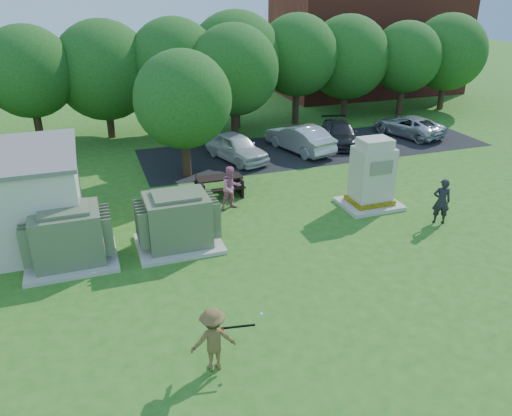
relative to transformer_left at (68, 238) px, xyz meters
name	(u,v)px	position (x,y,z in m)	size (l,w,h in m)	color
ground	(299,298)	(6.50, -4.50, -0.97)	(120.00, 120.00, 0.00)	#2D6619
brick_building	(367,43)	(24.50, 22.50, 3.03)	(15.00, 8.00, 8.00)	maroon
parking_strip	(316,148)	(13.50, 9.00, -0.96)	(20.00, 6.00, 0.01)	#232326
transformer_left	(68,238)	(0.00, 0.00, 0.00)	(3.00, 2.40, 2.07)	beige
transformer_right	(178,222)	(3.70, 0.00, 0.00)	(3.00, 2.40, 2.07)	beige
generator_cabinet	(372,177)	(12.11, 0.83, 0.34)	(2.45, 2.01, 2.99)	beige
picnic_table	(219,184)	(6.36, 4.10, -0.43)	(2.02, 1.51, 0.86)	black
batter	(213,339)	(3.29, -6.54, -0.10)	(1.12, 0.64, 1.73)	brown
person_by_generator	(441,201)	(13.86, -1.53, -0.04)	(0.68, 0.45, 1.87)	black
person_at_picnic	(231,188)	(6.44, 2.49, -0.03)	(0.91, 0.71, 1.88)	#CB6B8E
car_white	(237,147)	(8.51, 8.45, -0.25)	(1.69, 4.21, 1.43)	silver
car_silver_a	(300,138)	(12.34, 8.75, -0.22)	(1.59, 4.57, 1.51)	silver
car_dark	(340,133)	(15.14, 9.26, -0.34)	(1.75, 4.31, 1.25)	black
car_silver_b	(408,126)	(19.96, 9.41, -0.34)	(2.08, 4.50, 1.25)	silver
batting_equipment	(238,325)	(3.92, -6.57, 0.18)	(1.29, 0.30, 0.17)	black
tree_row	(204,66)	(8.25, 14.00, 3.18)	(41.30, 13.30, 7.30)	#47301E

